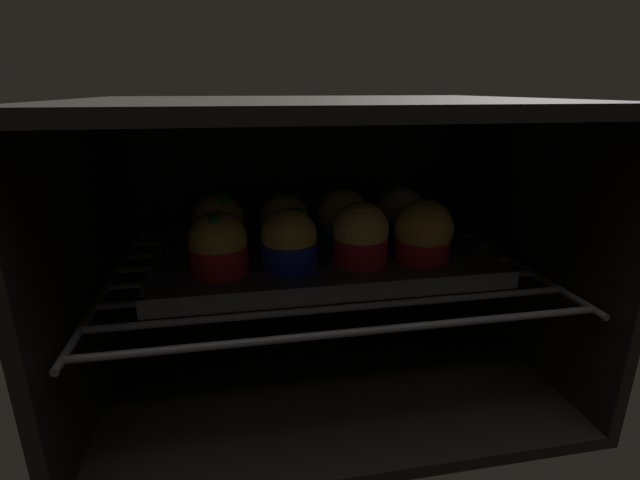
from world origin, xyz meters
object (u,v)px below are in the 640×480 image
object	(u,v)px
muffin_row1_col1	(284,224)
muffin_row1_col3	(400,216)
muffin_row1_col0	(219,225)
muffin_row0_col1	(289,242)
baking_tray	(320,258)
muffin_row0_col3	(423,233)
muffin_row0_col2	(361,236)
muffin_row0_col0	(218,246)
muffin_row1_col2	(342,219)

from	to	relation	value
muffin_row1_col1	muffin_row1_col3	distance (cm)	17.17
muffin_row1_col0	muffin_row0_col1	bearing A→B (deg)	-44.60
baking_tray	muffin_row0_col1	world-z (taller)	muffin_row0_col1
muffin_row0_col3	muffin_row1_col0	world-z (taller)	muffin_row1_col0
muffin_row1_col1	muffin_row0_col2	bearing A→B (deg)	-42.15
muffin_row0_col0	muffin_row1_col2	bearing A→B (deg)	26.37
muffin_row0_col3	muffin_row0_col0	bearing A→B (deg)	179.48
muffin_row1_col0	muffin_row0_col3	bearing A→B (deg)	-18.55
muffin_row0_col0	muffin_row1_col1	xyz separation A→B (cm)	(8.94, 8.03, -0.01)
baking_tray	muffin_row1_col1	bearing A→B (deg)	136.90
muffin_row0_col3	muffin_row0_col2	bearing A→B (deg)	178.16
muffin_row1_col0	muffin_row1_col2	size ratio (longest dim) A/B	1.03
muffin_row0_col2	muffin_row1_col1	distance (cm)	11.93
muffin_row0_col0	muffin_row1_col1	size ratio (longest dim) A/B	1.00
baking_tray	muffin_row1_col3	world-z (taller)	muffin_row1_col3
muffin_row0_col3	muffin_row1_col2	xyz separation A→B (cm)	(-8.67, 8.89, -0.01)
muffin_row0_col3	muffin_row1_col3	xyz separation A→B (cm)	(-0.02, 8.53, 0.05)
muffin_row0_col2	muffin_row1_col1	world-z (taller)	muffin_row0_col2
muffin_row1_col2	muffin_row1_col3	size ratio (longest dim) A/B	0.95
muffin_row1_col2	muffin_row1_col3	world-z (taller)	muffin_row1_col3
muffin_row1_col2	baking_tray	bearing A→B (deg)	-131.90
muffin_row0_col0	muffin_row0_col1	world-z (taller)	same
muffin_row0_col0	muffin_row1_col3	bearing A→B (deg)	17.61
muffin_row0_col2	muffin_row1_col0	xyz separation A→B (cm)	(-17.82, 8.52, -0.05)
muffin_row0_col1	muffin_row1_col0	size ratio (longest dim) A/B	0.93
muffin_row1_col1	muffin_row0_col3	bearing A→B (deg)	-25.69
muffin_row1_col2	muffin_row1_col1	bearing A→B (deg)	-175.84
muffin_row1_col2	muffin_row1_col3	xyz separation A→B (cm)	(8.65, -0.36, 0.06)
muffin_row0_col1	baking_tray	bearing A→B (deg)	40.89
muffin_row0_col2	muffin_row1_col1	size ratio (longest dim) A/B	1.05
baking_tray	muffin_row0_col3	size ratio (longest dim) A/B	5.34
muffin_row0_col2	muffin_row1_col3	distance (cm)	11.73
muffin_row1_col3	muffin_row0_col3	bearing A→B (deg)	-89.86
muffin_row0_col0	muffin_row0_col3	world-z (taller)	muffin_row0_col3
muffin_row0_col2	muffin_row1_col3	world-z (taller)	muffin_row1_col3
muffin_row1_col3	muffin_row0_col2	bearing A→B (deg)	-135.25
muffin_row0_col2	muffin_row0_col3	bearing A→B (deg)	-1.84
muffin_row1_col0	muffin_row1_col1	world-z (taller)	muffin_row1_col0
muffin_row0_col0	muffin_row1_col1	bearing A→B (deg)	41.95
baking_tray	muffin_row0_col2	xyz separation A→B (cm)	(4.51, -3.95, 4.11)
muffin_row0_col0	muffin_row1_col2	distance (cm)	19.48
baking_tray	muffin_row0_col1	distance (cm)	7.28
muffin_row0_col3	muffin_row1_col1	xyz separation A→B (cm)	(-17.19, 8.27, -0.15)
baking_tray	muffin_row0_col3	xyz separation A→B (cm)	(12.86, -4.22, 4.06)
muffin_row0_col2	muffin_row1_col3	xyz separation A→B (cm)	(8.33, 8.26, -0.00)
muffin_row1_col1	muffin_row1_col2	xyz separation A→B (cm)	(8.52, 0.62, 0.14)
muffin_row1_col1	muffin_row1_col3	size ratio (longest dim) A/B	0.91
muffin_row1_col1	baking_tray	bearing A→B (deg)	-43.10
muffin_row0_col3	baking_tray	bearing A→B (deg)	161.84
muffin_row0_col2	muffin_row1_col0	distance (cm)	19.75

